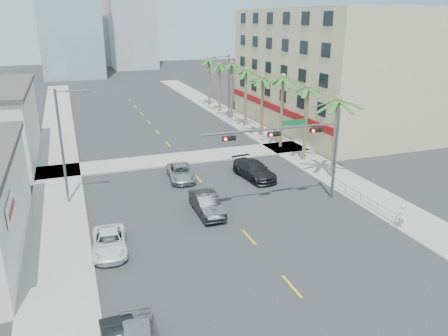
% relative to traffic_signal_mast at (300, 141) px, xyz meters
% --- Properties ---
extents(ground, '(260.00, 260.00, 0.00)m').
position_rel_traffic_signal_mast_xyz_m(ground, '(-5.78, -7.95, -5.06)').
color(ground, '#262628').
rests_on(ground, ground).
extents(sidewalk_right, '(4.00, 120.00, 0.15)m').
position_rel_traffic_signal_mast_xyz_m(sidewalk_right, '(6.22, 12.05, -4.99)').
color(sidewalk_right, gray).
rests_on(sidewalk_right, ground).
extents(sidewalk_left, '(4.00, 120.00, 0.15)m').
position_rel_traffic_signal_mast_xyz_m(sidewalk_left, '(-17.78, 12.05, -4.99)').
color(sidewalk_left, gray).
rests_on(sidewalk_left, ground).
extents(sidewalk_cross, '(80.00, 4.00, 0.15)m').
position_rel_traffic_signal_mast_xyz_m(sidewalk_cross, '(-5.78, 14.05, -4.99)').
color(sidewalk_cross, gray).
rests_on(sidewalk_cross, ground).
extents(building_right, '(15.25, 28.00, 15.00)m').
position_rel_traffic_signal_mast_xyz_m(building_right, '(16.21, 22.05, 2.43)').
color(building_right, beige).
rests_on(building_right, ground).
extents(traffic_signal_mast, '(11.12, 0.54, 7.20)m').
position_rel_traffic_signal_mast_xyz_m(traffic_signal_mast, '(0.00, 0.00, 0.00)').
color(traffic_signal_mast, slate).
rests_on(traffic_signal_mast, ground).
extents(palm_tree_0, '(4.80, 4.80, 7.80)m').
position_rel_traffic_signal_mast_xyz_m(palm_tree_0, '(5.82, 4.05, 2.02)').
color(palm_tree_0, brown).
rests_on(palm_tree_0, ground).
extents(palm_tree_1, '(4.80, 4.80, 8.16)m').
position_rel_traffic_signal_mast_xyz_m(palm_tree_1, '(5.82, 9.25, 2.37)').
color(palm_tree_1, brown).
rests_on(palm_tree_1, ground).
extents(palm_tree_2, '(4.80, 4.80, 8.52)m').
position_rel_traffic_signal_mast_xyz_m(palm_tree_2, '(5.82, 14.45, 2.72)').
color(palm_tree_2, brown).
rests_on(palm_tree_2, ground).
extents(palm_tree_3, '(4.80, 4.80, 7.80)m').
position_rel_traffic_signal_mast_xyz_m(palm_tree_3, '(5.82, 19.65, 2.02)').
color(palm_tree_3, brown).
rests_on(palm_tree_3, ground).
extents(palm_tree_4, '(4.80, 4.80, 8.16)m').
position_rel_traffic_signal_mast_xyz_m(palm_tree_4, '(5.82, 24.85, 2.37)').
color(palm_tree_4, brown).
rests_on(palm_tree_4, ground).
extents(palm_tree_5, '(4.80, 4.80, 8.52)m').
position_rel_traffic_signal_mast_xyz_m(palm_tree_5, '(5.82, 30.05, 2.72)').
color(palm_tree_5, brown).
rests_on(palm_tree_5, ground).
extents(palm_tree_6, '(4.80, 4.80, 7.80)m').
position_rel_traffic_signal_mast_xyz_m(palm_tree_6, '(5.82, 35.25, 2.02)').
color(palm_tree_6, brown).
rests_on(palm_tree_6, ground).
extents(palm_tree_7, '(4.80, 4.80, 8.16)m').
position_rel_traffic_signal_mast_xyz_m(palm_tree_7, '(5.82, 40.45, 2.37)').
color(palm_tree_7, brown).
rests_on(palm_tree_7, ground).
extents(streetlight_left, '(2.55, 0.25, 9.00)m').
position_rel_traffic_signal_mast_xyz_m(streetlight_left, '(-16.78, 6.05, -0.00)').
color(streetlight_left, slate).
rests_on(streetlight_left, ground).
extents(streetlight_right, '(2.55, 0.25, 9.00)m').
position_rel_traffic_signal_mast_xyz_m(streetlight_right, '(5.21, 30.05, -0.00)').
color(streetlight_right, slate).
rests_on(streetlight_right, ground).
extents(guardrail, '(0.08, 8.08, 1.00)m').
position_rel_traffic_signal_mast_xyz_m(guardrail, '(4.52, -1.95, -4.39)').
color(guardrail, silver).
rests_on(guardrail, ground).
extents(car_parked_far, '(2.45, 4.64, 1.24)m').
position_rel_traffic_signal_mast_xyz_m(car_parked_far, '(-14.71, -2.71, -4.44)').
color(car_parked_far, white).
rests_on(car_parked_far, ground).
extents(car_lane_left, '(1.65, 4.67, 1.54)m').
position_rel_traffic_signal_mast_xyz_m(car_lane_left, '(-7.28, 0.56, -4.29)').
color(car_lane_left, black).
rests_on(car_lane_left, ground).
extents(car_lane_center, '(2.64, 4.92, 1.31)m').
position_rel_traffic_signal_mast_xyz_m(car_lane_center, '(-7.28, 8.29, -4.41)').
color(car_lane_center, '#AAA9AD').
rests_on(car_lane_center, ground).
extents(car_lane_right, '(2.86, 5.59, 1.55)m').
position_rel_traffic_signal_mast_xyz_m(car_lane_right, '(-0.91, 6.39, -4.29)').
color(car_lane_right, black).
rests_on(car_lane_right, ground).
extents(pedestrian, '(0.72, 0.59, 1.70)m').
position_rel_traffic_signal_mast_xyz_m(pedestrian, '(4.52, -6.39, -4.06)').
color(pedestrian, silver).
rests_on(pedestrian, sidewalk_right).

